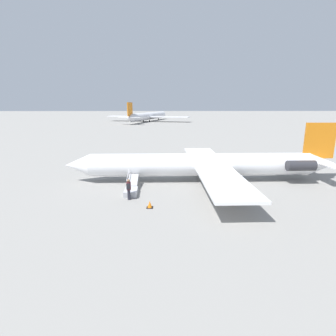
{
  "coord_description": "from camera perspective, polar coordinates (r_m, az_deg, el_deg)",
  "views": [
    {
      "loc": [
        3.87,
        25.67,
        7.61
      ],
      "look_at": [
        3.31,
        0.76,
        1.56
      ],
      "focal_mm": 28.0,
      "sensor_mm": 36.0,
      "label": 1
    }
  ],
  "objects": [
    {
      "name": "ground_plane",
      "position": [
        27.05,
        7.0,
        -2.8
      ],
      "size": [
        600.0,
        600.0,
        0.0
      ],
      "primitive_type": "plane",
      "color": "gray"
    },
    {
      "name": "airplane_main",
      "position": [
        26.75,
        8.87,
        0.84
      ],
      "size": [
        27.5,
        20.84,
        5.88
      ],
      "rotation": [
        0.0,
        0.0,
        0.01
      ],
      "color": "white",
      "rests_on": "ground"
    },
    {
      "name": "airplane_far_center",
      "position": [
        123.72,
        -4.18,
        11.24
      ],
      "size": [
        38.21,
        48.34,
        8.46
      ],
      "rotation": [
        0.0,
        0.0,
        4.42
      ],
      "color": "silver",
      "rests_on": "ground"
    },
    {
      "name": "boarding_stairs",
      "position": [
        23.28,
        -8.0,
        -4.65
      ],
      "size": [
        1.11,
        4.02,
        1.54
      ],
      "rotation": [
        0.0,
        0.0,
        -1.56
      ],
      "color": "#B2B2B7",
      "rests_on": "ground"
    },
    {
      "name": "passenger",
      "position": [
        21.6,
        -8.56,
        -4.32
      ],
      "size": [
        0.36,
        0.54,
        1.74
      ],
      "rotation": [
        0.0,
        0.0,
        -1.56
      ],
      "color": "#23232D",
      "rests_on": "ground"
    },
    {
      "name": "traffic_cone_near_stairs",
      "position": [
        20.03,
        -3.99,
        -7.95
      ],
      "size": [
        0.49,
        0.49,
        0.54
      ],
      "color": "black",
      "rests_on": "ground"
    }
  ]
}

